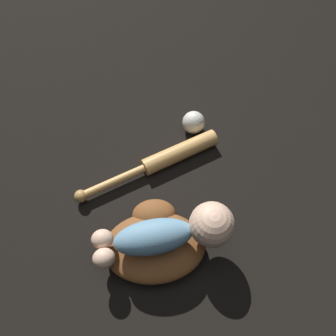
% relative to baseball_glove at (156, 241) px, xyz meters
% --- Properties ---
extents(ground_plane, '(6.00, 6.00, 0.00)m').
position_rel_baseball_glove_xyz_m(ground_plane, '(-0.00, 0.02, -0.04)').
color(ground_plane, black).
extents(baseball_glove, '(0.31, 0.27, 0.07)m').
position_rel_baseball_glove_xyz_m(baseball_glove, '(0.00, 0.00, 0.00)').
color(baseball_glove, brown).
rests_on(baseball_glove, ground).
extents(baby_figure, '(0.37, 0.18, 0.12)m').
position_rel_baseball_glove_xyz_m(baby_figure, '(0.06, -0.00, 0.08)').
color(baby_figure, '#6693B2').
rests_on(baby_figure, baseball_glove).
extents(baseball_bat, '(0.44, 0.29, 0.05)m').
position_rel_baseball_glove_xyz_m(baseball_bat, '(0.01, 0.28, -0.01)').
color(baseball_bat, tan).
rests_on(baseball_bat, ground).
extents(baseball, '(0.08, 0.08, 0.08)m').
position_rel_baseball_glove_xyz_m(baseball, '(0.10, 0.43, 0.00)').
color(baseball, silver).
rests_on(baseball, ground).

